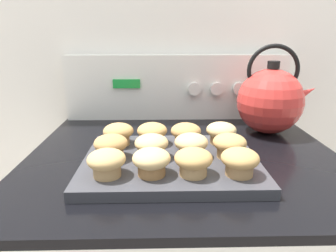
# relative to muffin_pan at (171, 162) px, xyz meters

# --- Properties ---
(wall_back) EXTENTS (8.00, 0.05, 2.40)m
(wall_back) POSITION_rel_muffin_pan_xyz_m (0.03, 0.45, 0.28)
(wall_back) COLOR white
(wall_back) RESTS_ON ground_plane
(control_panel) EXTENTS (0.73, 0.07, 0.21)m
(control_panel) POSITION_rel_muffin_pan_xyz_m (0.04, 0.40, 0.09)
(control_panel) COLOR white
(control_panel) RESTS_ON stove_range
(muffin_pan) EXTENTS (0.37, 0.29, 0.02)m
(muffin_pan) POSITION_rel_muffin_pan_xyz_m (0.00, 0.00, 0.00)
(muffin_pan) COLOR #38383D
(muffin_pan) RESTS_ON stove_range
(muffin_r0_c0) EXTENTS (0.07, 0.07, 0.05)m
(muffin_r0_c0) POSITION_rel_muffin_pan_xyz_m (-0.12, -0.08, 0.04)
(muffin_r0_c0) COLOR tan
(muffin_r0_c0) RESTS_ON muffin_pan
(muffin_r0_c1) EXTENTS (0.07, 0.07, 0.05)m
(muffin_r0_c1) POSITION_rel_muffin_pan_xyz_m (-0.04, -0.08, 0.04)
(muffin_r0_c1) COLOR olive
(muffin_r0_c1) RESTS_ON muffin_pan
(muffin_r0_c2) EXTENTS (0.07, 0.07, 0.05)m
(muffin_r0_c2) POSITION_rel_muffin_pan_xyz_m (0.04, -0.08, 0.04)
(muffin_r0_c2) COLOR tan
(muffin_r0_c2) RESTS_ON muffin_pan
(muffin_r0_c3) EXTENTS (0.07, 0.07, 0.05)m
(muffin_r0_c3) POSITION_rel_muffin_pan_xyz_m (0.13, -0.08, 0.04)
(muffin_r0_c3) COLOR #A37A4C
(muffin_r0_c3) RESTS_ON muffin_pan
(muffin_r1_c0) EXTENTS (0.07, 0.07, 0.05)m
(muffin_r1_c0) POSITION_rel_muffin_pan_xyz_m (-0.13, 0.00, 0.04)
(muffin_r1_c0) COLOR tan
(muffin_r1_c0) RESTS_ON muffin_pan
(muffin_r1_c1) EXTENTS (0.07, 0.07, 0.05)m
(muffin_r1_c1) POSITION_rel_muffin_pan_xyz_m (-0.04, -0.00, 0.04)
(muffin_r1_c1) COLOR #A37A4C
(muffin_r1_c1) RESTS_ON muffin_pan
(muffin_r1_c2) EXTENTS (0.07, 0.07, 0.05)m
(muffin_r1_c2) POSITION_rel_muffin_pan_xyz_m (0.04, 0.00, 0.04)
(muffin_r1_c2) COLOR #A37A4C
(muffin_r1_c2) RESTS_ON muffin_pan
(muffin_r1_c3) EXTENTS (0.07, 0.07, 0.05)m
(muffin_r1_c3) POSITION_rel_muffin_pan_xyz_m (0.13, -0.00, 0.04)
(muffin_r1_c3) COLOR tan
(muffin_r1_c3) RESTS_ON muffin_pan
(muffin_r2_c0) EXTENTS (0.07, 0.07, 0.05)m
(muffin_r2_c0) POSITION_rel_muffin_pan_xyz_m (-0.12, 0.08, 0.04)
(muffin_r2_c0) COLOR tan
(muffin_r2_c0) RESTS_ON muffin_pan
(muffin_r2_c1) EXTENTS (0.07, 0.07, 0.05)m
(muffin_r2_c1) POSITION_rel_muffin_pan_xyz_m (-0.04, 0.08, 0.04)
(muffin_r2_c1) COLOR tan
(muffin_r2_c1) RESTS_ON muffin_pan
(muffin_r2_c2) EXTENTS (0.07, 0.07, 0.05)m
(muffin_r2_c2) POSITION_rel_muffin_pan_xyz_m (0.04, 0.08, 0.04)
(muffin_r2_c2) COLOR olive
(muffin_r2_c2) RESTS_ON muffin_pan
(muffin_r2_c3) EXTENTS (0.07, 0.07, 0.05)m
(muffin_r2_c3) POSITION_rel_muffin_pan_xyz_m (0.13, 0.08, 0.04)
(muffin_r2_c3) COLOR #A37A4C
(muffin_r2_c3) RESTS_ON muffin_pan
(tea_kettle) EXTENTS (0.22, 0.19, 0.25)m
(tea_kettle) POSITION_rel_muffin_pan_xyz_m (0.29, 0.23, 0.09)
(tea_kettle) COLOR red
(tea_kettle) RESTS_ON stove_range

